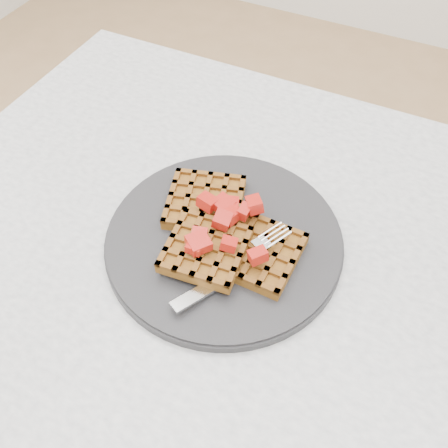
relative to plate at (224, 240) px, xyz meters
name	(u,v)px	position (x,y,z in m)	size (l,w,h in m)	color
table	(315,347)	(0.15, -0.03, -0.12)	(1.20, 0.80, 0.75)	silver
plate	(224,240)	(0.00, 0.00, 0.00)	(0.31, 0.31, 0.02)	black
waffles	(223,233)	(0.00, 0.00, 0.02)	(0.21, 0.19, 0.03)	brown
strawberry_pile	(224,217)	(0.00, 0.00, 0.05)	(0.15, 0.15, 0.02)	#950A06
fork	(240,267)	(0.04, -0.04, 0.02)	(0.02, 0.18, 0.02)	silver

